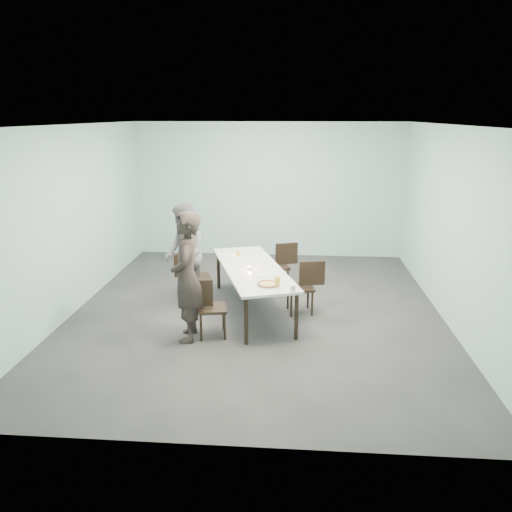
# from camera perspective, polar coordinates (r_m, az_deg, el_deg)

# --- Properties ---
(ground) EXTENTS (7.00, 7.00, 0.00)m
(ground) POSITION_cam_1_polar(r_m,az_deg,el_deg) (8.33, 0.08, -6.34)
(ground) COLOR #333335
(ground) RESTS_ON ground
(room_shell) EXTENTS (6.02, 7.02, 3.01)m
(room_shell) POSITION_cam_1_polar(r_m,az_deg,el_deg) (7.79, 0.09, 7.58)
(room_shell) COLOR #ACD7D8
(room_shell) RESTS_ON ground
(table) EXTENTS (1.65, 2.75, 0.75)m
(table) POSITION_cam_1_polar(r_m,az_deg,el_deg) (8.14, -0.41, -1.69)
(table) COLOR white
(table) RESTS_ON ground
(chair_near_left) EXTENTS (0.64, 0.49, 0.87)m
(chair_near_left) POSITION_cam_1_polar(r_m,az_deg,el_deg) (7.30, -5.69, -5.47)
(chair_near_left) COLOR black
(chair_near_left) RESTS_ON ground
(chair_far_left) EXTENTS (0.65, 0.54, 0.87)m
(chair_far_left) POSITION_cam_1_polar(r_m,az_deg,el_deg) (8.66, -7.20, -2.05)
(chair_far_left) COLOR black
(chair_far_left) RESTS_ON ground
(chair_near_right) EXTENTS (0.64, 0.49, 0.87)m
(chair_near_right) POSITION_cam_1_polar(r_m,az_deg,el_deg) (8.17, 5.64, -3.12)
(chair_near_right) COLOR black
(chair_near_right) RESTS_ON ground
(chair_far_right) EXTENTS (0.65, 0.53, 0.87)m
(chair_far_right) POSITION_cam_1_polar(r_m,az_deg,el_deg) (9.25, 2.85, -0.77)
(chair_far_right) COLOR black
(chair_far_right) RESTS_ON ground
(diner_near) EXTENTS (0.52, 0.73, 1.88)m
(diner_near) POSITION_cam_1_polar(r_m,az_deg,el_deg) (7.11, -7.90, -2.39)
(diner_near) COLOR black
(diner_near) RESTS_ON ground
(diner_far) EXTENTS (0.93, 1.03, 1.72)m
(diner_far) POSITION_cam_1_polar(r_m,az_deg,el_deg) (8.57, -8.19, 0.23)
(diner_far) COLOR slate
(diner_far) RESTS_ON ground
(pizza) EXTENTS (0.34, 0.34, 0.04)m
(pizza) POSITION_cam_1_polar(r_m,az_deg,el_deg) (7.27, 1.40, -3.26)
(pizza) COLOR white
(pizza) RESTS_ON table
(side_plate) EXTENTS (0.18, 0.18, 0.01)m
(side_plate) POSITION_cam_1_polar(r_m,az_deg,el_deg) (7.69, 0.81, -2.28)
(side_plate) COLOR white
(side_plate) RESTS_ON table
(beer_glass) EXTENTS (0.08, 0.08, 0.15)m
(beer_glass) POSITION_cam_1_polar(r_m,az_deg,el_deg) (7.20, 2.46, -2.97)
(beer_glass) COLOR gold
(beer_glass) RESTS_ON table
(water_tumbler) EXTENTS (0.08, 0.08, 0.09)m
(water_tumbler) POSITION_cam_1_polar(r_m,az_deg,el_deg) (7.04, 4.22, -3.70)
(water_tumbler) COLOR silver
(water_tumbler) RESTS_ON table
(tealight) EXTENTS (0.06, 0.06, 0.05)m
(tealight) POSITION_cam_1_polar(r_m,az_deg,el_deg) (8.01, -0.74, -1.41)
(tealight) COLOR silver
(tealight) RESTS_ON table
(amber_tumbler) EXTENTS (0.07, 0.07, 0.08)m
(amber_tumbler) POSITION_cam_1_polar(r_m,az_deg,el_deg) (8.80, -2.03, 0.32)
(amber_tumbler) COLOR gold
(amber_tumbler) RESTS_ON table
(menu) EXTENTS (0.35, 0.30, 0.01)m
(menu) POSITION_cam_1_polar(r_m,az_deg,el_deg) (8.84, -2.82, 0.13)
(menu) COLOR silver
(menu) RESTS_ON table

